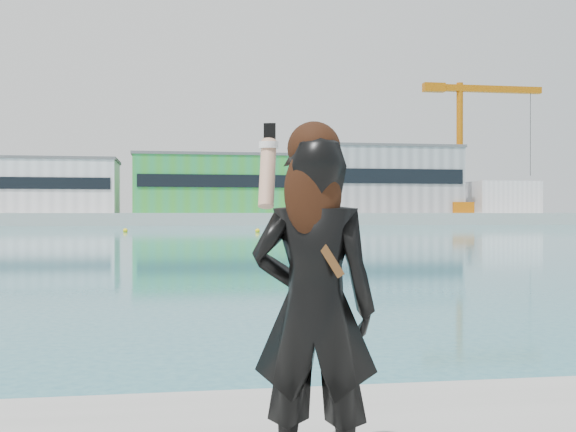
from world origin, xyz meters
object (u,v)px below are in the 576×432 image
Objects in this scene: buoy_near at (257,232)px; dock_crane at (466,142)px; woman at (314,298)px; buoy_extra at (125,232)px.

dock_crane is at bearing 49.07° from buoy_near.
dock_crane is 48.00× the size of buoy_near.
buoy_near is 71.17m from woman.
buoy_extra is (-13.49, 3.13, 0.00)m from buoy_near.
woman reaches higher than buoy_extra.
dock_crane reaches higher than buoy_extra.
dock_crane is 77.88m from buoy_extra.
dock_crane is 70.57m from buoy_near.
buoy_extra is at bearing -140.16° from dock_crane.
buoy_near is 1.00× the size of buoy_extra.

